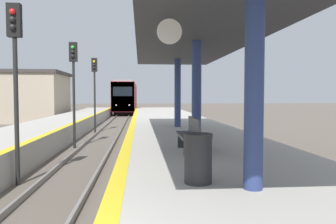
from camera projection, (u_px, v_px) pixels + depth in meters
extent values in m
cube|color=black|center=(127.00, 110.00, 50.04)|extent=(2.37, 20.81, 0.55)
cube|color=maroon|center=(127.00, 97.00, 49.93)|extent=(2.79, 23.13, 3.60)
cube|color=red|center=(123.00, 97.00, 38.51)|extent=(2.73, 0.16, 3.53)
cube|color=black|center=(123.00, 91.00, 38.42)|extent=(2.23, 0.06, 1.08)
cube|color=gray|center=(127.00, 84.00, 49.84)|extent=(2.37, 21.97, 0.24)
sphere|color=white|center=(116.00, 105.00, 38.43)|extent=(0.18, 0.18, 0.18)
sphere|color=white|center=(129.00, 105.00, 38.56)|extent=(0.18, 0.18, 0.18)
cylinder|color=black|center=(16.00, 112.00, 8.98)|extent=(0.12, 0.12, 4.07)
cube|color=black|center=(14.00, 20.00, 8.86)|extent=(0.36, 0.20, 0.90)
sphere|color=red|center=(12.00, 12.00, 8.71)|extent=(0.16, 0.16, 0.16)
sphere|color=black|center=(12.00, 19.00, 8.72)|extent=(0.16, 0.16, 0.16)
sphere|color=black|center=(13.00, 27.00, 8.73)|extent=(0.16, 0.16, 0.16)
cylinder|color=black|center=(74.00, 105.00, 15.38)|extent=(0.12, 0.12, 4.07)
cube|color=black|center=(73.00, 52.00, 15.26)|extent=(0.36, 0.20, 0.90)
sphere|color=green|center=(73.00, 47.00, 15.12)|extent=(0.16, 0.16, 0.16)
sphere|color=black|center=(73.00, 52.00, 15.13)|extent=(0.16, 0.16, 0.16)
sphere|color=black|center=(73.00, 56.00, 15.14)|extent=(0.16, 0.16, 0.16)
cylinder|color=black|center=(95.00, 102.00, 21.77)|extent=(0.12, 0.12, 4.07)
cube|color=black|center=(94.00, 65.00, 21.65)|extent=(0.36, 0.20, 0.90)
sphere|color=yellow|center=(94.00, 62.00, 21.51)|extent=(0.16, 0.16, 0.16)
sphere|color=black|center=(94.00, 65.00, 21.52)|extent=(0.16, 0.16, 0.16)
sphere|color=black|center=(94.00, 68.00, 21.53)|extent=(0.16, 0.16, 0.16)
cylinder|color=navy|center=(254.00, 88.00, 5.26)|extent=(0.31, 0.31, 3.29)
cylinder|color=navy|center=(197.00, 92.00, 10.64)|extent=(0.31, 0.31, 3.29)
cylinder|color=navy|center=(178.00, 93.00, 16.02)|extent=(0.31, 0.31, 3.29)
cube|color=#2D2D33|center=(197.00, 38.00, 10.55)|extent=(3.92, 16.21, 0.20)
cylinder|color=white|center=(169.00, 32.00, 7.25)|extent=(0.56, 0.04, 0.56)
cylinder|color=#262628|center=(198.00, 160.00, 5.69)|extent=(0.48, 0.48, 0.81)
cylinder|color=#262626|center=(198.00, 135.00, 5.67)|extent=(0.51, 0.51, 0.06)
cube|color=#4C4C51|center=(187.00, 135.00, 8.91)|extent=(0.44, 1.65, 0.08)
cube|color=#4C4C51|center=(194.00, 126.00, 8.92)|extent=(0.06, 1.65, 0.44)
cube|color=#262628|center=(191.00, 148.00, 8.27)|extent=(0.35, 0.08, 0.40)
cube|color=#262628|center=(184.00, 141.00, 9.58)|extent=(0.35, 0.08, 0.40)
cube|color=tan|center=(17.00, 98.00, 31.52)|extent=(8.72, 6.77, 4.48)
cube|color=#383333|center=(16.00, 73.00, 31.40)|extent=(9.16, 7.10, 0.30)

